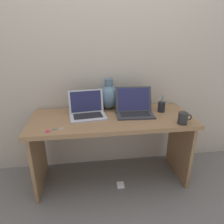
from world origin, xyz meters
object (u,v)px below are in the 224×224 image
object	(u,v)px
green_vase	(109,96)
coffee_mug	(183,118)
pen_cup	(161,107)
scissors	(51,130)
power_brick	(120,185)
laptop_left	(87,109)
laptop_right	(134,107)

from	to	relation	value
green_vase	coffee_mug	size ratio (longest dim) A/B	2.51
green_vase	pen_cup	xyz separation A→B (m)	(0.51, -0.17, -0.08)
pen_cup	scissors	world-z (taller)	pen_cup
pen_cup	power_brick	size ratio (longest dim) A/B	2.41
pen_cup	scissors	xyz separation A→B (m)	(-1.03, -0.29, -0.05)
coffee_mug	scissors	distance (m)	1.11
coffee_mug	power_brick	world-z (taller)	coffee_mug
laptop_left	power_brick	bearing A→B (deg)	-34.87
laptop_left	coffee_mug	size ratio (longest dim) A/B	2.88
coffee_mug	power_brick	bearing A→B (deg)	170.22
pen_cup	coffee_mug	bearing A→B (deg)	-74.70
coffee_mug	power_brick	size ratio (longest dim) A/B	1.77
coffee_mug	laptop_left	bearing A→B (deg)	160.06
green_vase	laptop_left	bearing A→B (deg)	-142.97
laptop_right	coffee_mug	world-z (taller)	laptop_right
laptop_right	coffee_mug	xyz separation A→B (m)	(0.36, -0.29, -0.01)
coffee_mug	laptop_right	bearing A→B (deg)	141.21
coffee_mug	scissors	size ratio (longest dim) A/B	0.87
laptop_left	power_brick	size ratio (longest dim) A/B	5.10
power_brick	green_vase	bearing A→B (deg)	100.12
laptop_left	green_vase	bearing A→B (deg)	37.03
laptop_right	pen_cup	xyz separation A→B (m)	(0.28, 0.01, -0.01)
laptop_left	power_brick	distance (m)	0.84
laptop_right	scissors	distance (m)	0.80
green_vase	pen_cup	distance (m)	0.54
laptop_left	pen_cup	bearing A→B (deg)	0.24
laptop_right	power_brick	xyz separation A→B (m)	(-0.16, -0.20, -0.76)
green_vase	scissors	world-z (taller)	green_vase
green_vase	scissors	distance (m)	0.71
laptop_right	power_brick	world-z (taller)	laptop_right
pen_cup	power_brick	world-z (taller)	pen_cup
laptop_right	pen_cup	world-z (taller)	laptop_right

